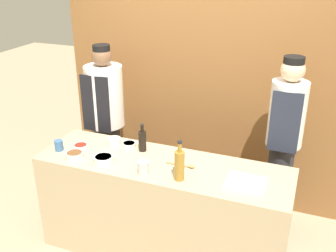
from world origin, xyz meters
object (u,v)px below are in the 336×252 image
(bottle_vinegar, at_px, (179,165))
(sauce_bowl_yellow, at_px, (129,145))
(sauce_bowl_white, at_px, (114,141))
(chef_left, at_px, (106,120))
(chef_right, at_px, (283,143))
(sauce_bowl_brown, at_px, (75,155))
(bottle_soy, at_px, (142,140))
(cup_blue, at_px, (59,145))
(sauce_bowl_red, at_px, (81,147))
(sauce_bowl_orange, at_px, (103,159))
(cutting_board, at_px, (246,183))
(cup_steel, at_px, (143,168))
(wooden_spoon, at_px, (184,165))

(bottle_vinegar, bearing_deg, sauce_bowl_yellow, 149.69)
(sauce_bowl_yellow, height_order, bottle_vinegar, bottle_vinegar)
(sauce_bowl_white, relative_size, chef_left, 0.07)
(chef_right, bearing_deg, sauce_bowl_yellow, -159.47)
(sauce_bowl_brown, bearing_deg, bottle_vinegar, -0.27)
(sauce_bowl_yellow, relative_size, bottle_soy, 0.50)
(chef_left, bearing_deg, sauce_bowl_yellow, -43.39)
(chef_left, bearing_deg, cup_blue, -92.93)
(sauce_bowl_red, distance_m, sauce_bowl_orange, 0.34)
(cup_blue, height_order, chef_right, chef_right)
(sauce_bowl_red, height_order, cutting_board, sauce_bowl_red)
(sauce_bowl_yellow, distance_m, chef_right, 1.35)
(sauce_bowl_yellow, height_order, cup_steel, cup_steel)
(cutting_board, height_order, chef_right, chef_right)
(sauce_bowl_white, relative_size, cup_steel, 1.17)
(sauce_bowl_brown, bearing_deg, sauce_bowl_white, 62.20)
(cup_blue, bearing_deg, cup_steel, -6.43)
(sauce_bowl_white, bearing_deg, sauce_bowl_yellow, -2.06)
(sauce_bowl_red, xyz_separation_m, cutting_board, (1.46, -0.05, -0.01))
(sauce_bowl_orange, distance_m, bottle_soy, 0.38)
(sauce_bowl_white, xyz_separation_m, bottle_vinegar, (0.75, -0.35, 0.09))
(sauce_bowl_brown, xyz_separation_m, sauce_bowl_white, (0.18, 0.35, 0.00))
(sauce_bowl_yellow, distance_m, bottle_soy, 0.16)
(cup_steel, bearing_deg, chef_left, 133.73)
(sauce_bowl_yellow, xyz_separation_m, sauce_bowl_orange, (-0.07, -0.33, 0.01))
(sauce_bowl_yellow, xyz_separation_m, chef_right, (1.27, 0.47, 0.03))
(cutting_board, distance_m, chef_right, 0.74)
(cutting_board, relative_size, chef_right, 0.17)
(cup_blue, bearing_deg, wooden_spoon, 6.37)
(sauce_bowl_red, bearing_deg, sauce_bowl_orange, -24.31)
(bottle_vinegar, height_order, cup_steel, bottle_vinegar)
(cup_steel, bearing_deg, sauce_bowl_orange, 173.70)
(cup_steel, xyz_separation_m, chef_right, (0.96, 0.84, -0.00))
(chef_right, bearing_deg, chef_left, -179.99)
(sauce_bowl_brown, height_order, bottle_soy, bottle_soy)
(sauce_bowl_brown, height_order, wooden_spoon, sauce_bowl_brown)
(sauce_bowl_yellow, relative_size, chef_right, 0.07)
(sauce_bowl_red, xyz_separation_m, wooden_spoon, (0.94, 0.04, -0.01))
(cup_blue, bearing_deg, chef_right, 22.51)
(sauce_bowl_white, bearing_deg, bottle_vinegar, -25.31)
(sauce_bowl_red, distance_m, bottle_soy, 0.55)
(sauce_bowl_brown, bearing_deg, cup_steel, -2.33)
(sauce_bowl_orange, bearing_deg, wooden_spoon, 15.59)
(sauce_bowl_white, bearing_deg, chef_left, 126.71)
(sauce_bowl_brown, relative_size, chef_left, 0.09)
(bottle_vinegar, height_order, wooden_spoon, bottle_vinegar)
(wooden_spoon, bearing_deg, sauce_bowl_red, -177.65)
(bottle_soy, distance_m, cup_steel, 0.39)
(sauce_bowl_white, bearing_deg, sauce_bowl_brown, -117.80)
(sauce_bowl_brown, distance_m, cutting_board, 1.42)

